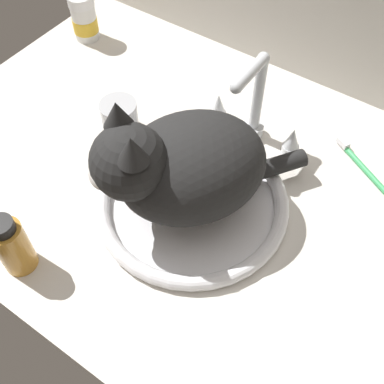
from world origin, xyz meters
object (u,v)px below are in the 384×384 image
(pill_bottle, at_px, (84,19))
(metal_jar, at_px, (120,117))
(toothbrush, at_px, (366,170))
(sink_basin, at_px, (192,202))
(faucet, at_px, (254,108))
(amber_bottle, at_px, (12,245))
(cat, at_px, (179,167))

(pill_bottle, bearing_deg, metal_jar, -36.04)
(metal_jar, relative_size, toothbrush, 0.45)
(pill_bottle, relative_size, metal_jar, 1.49)
(pill_bottle, xyz_separation_m, metal_jar, (0.26, -0.19, -0.02))
(sink_basin, xyz_separation_m, metal_jar, (-0.22, 0.07, 0.02))
(faucet, distance_m, toothbrush, 0.23)
(pill_bottle, bearing_deg, faucet, -7.33)
(faucet, height_order, toothbrush, faucet)
(sink_basin, relative_size, metal_jar, 4.68)
(amber_bottle, xyz_separation_m, metal_jar, (-0.06, 0.32, -0.02))
(metal_jar, distance_m, toothbrush, 0.47)
(cat, distance_m, amber_bottle, 0.28)
(amber_bottle, bearing_deg, cat, 56.88)
(sink_basin, bearing_deg, metal_jar, 161.41)
(faucet, bearing_deg, toothbrush, 11.08)
(sink_basin, distance_m, pill_bottle, 0.55)
(cat, distance_m, metal_jar, 0.24)
(amber_bottle, height_order, metal_jar, amber_bottle)
(cat, relative_size, pill_bottle, 3.17)
(sink_basin, distance_m, faucet, 0.21)
(faucet, distance_m, pill_bottle, 0.48)
(faucet, distance_m, cat, 0.22)
(amber_bottle, bearing_deg, toothbrush, 52.13)
(toothbrush, bearing_deg, metal_jar, -158.89)
(sink_basin, xyz_separation_m, pill_bottle, (-0.48, 0.26, 0.04))
(sink_basin, relative_size, toothbrush, 2.11)
(cat, xyz_separation_m, amber_bottle, (-0.15, -0.23, -0.06))
(faucet, relative_size, cat, 0.58)
(toothbrush, bearing_deg, cat, -131.59)
(sink_basin, distance_m, metal_jar, 0.23)
(pill_bottle, relative_size, toothbrush, 0.67)
(faucet, height_order, metal_jar, faucet)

